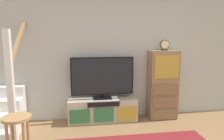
{
  "coord_description": "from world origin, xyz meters",
  "views": [
    {
      "loc": [
        -0.69,
        -1.77,
        1.69
      ],
      "look_at": [
        -0.17,
        1.79,
        1.11
      ],
      "focal_mm": 33.11,
      "sensor_mm": 36.0,
      "label": 1
    }
  ],
  "objects_px": {
    "television": "(102,77)",
    "media_console": "(103,110)",
    "side_cabinet": "(163,85)",
    "bar_stool_near": "(18,131)",
    "desk_clock": "(165,45)"
  },
  "relations": [
    {
      "from": "media_console",
      "to": "desk_clock",
      "type": "height_order",
      "value": "desk_clock"
    },
    {
      "from": "television",
      "to": "desk_clock",
      "type": "distance_m",
      "value": 1.39
    },
    {
      "from": "desk_clock",
      "to": "bar_stool_near",
      "type": "xyz_separation_m",
      "value": [
        -2.43,
        -1.45,
        -0.97
      ]
    },
    {
      "from": "television",
      "to": "bar_stool_near",
      "type": "bearing_deg",
      "value": -128.69
    },
    {
      "from": "side_cabinet",
      "to": "bar_stool_near",
      "type": "distance_m",
      "value": 2.85
    },
    {
      "from": "media_console",
      "to": "side_cabinet",
      "type": "bearing_deg",
      "value": 0.47
    },
    {
      "from": "television",
      "to": "media_console",
      "type": "bearing_deg",
      "value": -90.0
    },
    {
      "from": "television",
      "to": "desk_clock",
      "type": "height_order",
      "value": "desk_clock"
    },
    {
      "from": "desk_clock",
      "to": "media_console",
      "type": "bearing_deg",
      "value": 179.78
    },
    {
      "from": "media_console",
      "to": "bar_stool_near",
      "type": "bearing_deg",
      "value": -129.15
    },
    {
      "from": "media_console",
      "to": "bar_stool_near",
      "type": "distance_m",
      "value": 1.9
    },
    {
      "from": "side_cabinet",
      "to": "desk_clock",
      "type": "relative_size",
      "value": 6.69
    },
    {
      "from": "television",
      "to": "bar_stool_near",
      "type": "distance_m",
      "value": 1.93
    },
    {
      "from": "media_console",
      "to": "desk_clock",
      "type": "distance_m",
      "value": 1.8
    },
    {
      "from": "side_cabinet",
      "to": "desk_clock",
      "type": "distance_m",
      "value": 0.81
    }
  ]
}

